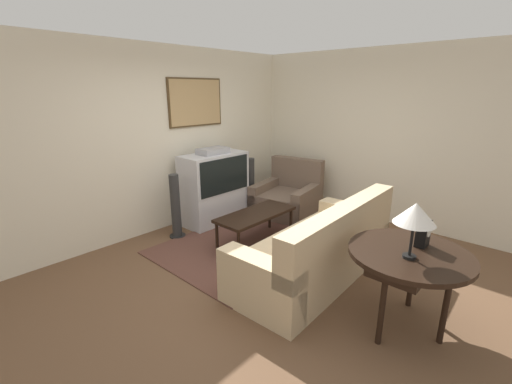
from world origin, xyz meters
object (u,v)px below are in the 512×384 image
console_table (410,259)px  speaker_tower_left (176,208)px  tv (214,187)px  armchair (288,198)px  mantel_clock (423,233)px  table_lamp (415,214)px  speaker_tower_right (251,186)px  coffee_table (256,216)px  couch (319,251)px

console_table → speaker_tower_left: 3.19m
tv → console_table: bearing=-100.1°
armchair → mantel_clock: mantel_clock is taller
armchair → table_lamp: 3.28m
speaker_tower_right → console_table: bearing=-113.3°
coffee_table → couch: bearing=-98.4°
tv → mantel_clock: (-0.39, -3.25, 0.29)m
couch → coffee_table: 1.14m
table_lamp → couch: bearing=71.6°
table_lamp → speaker_tower_right: table_lamp is taller
console_table → speaker_tower_left: (-0.21, 3.17, -0.23)m
armchair → speaker_tower_left: bearing=-117.9°
tv → couch: tv is taller
console_table → speaker_tower_right: (1.36, 3.17, -0.23)m
console_table → mantel_clock: bearing=-8.7°
mantel_clock → speaker_tower_left: size_ratio=0.25×
tv → table_lamp: bearing=-102.1°
armchair → table_lamp: bearing=-45.1°
mantel_clock → speaker_tower_left: mantel_clock is taller
tv → coffee_table: 1.09m
tv → speaker_tower_left: bearing=-176.2°
armchair → speaker_tower_left: speaker_tower_left is taller
armchair → table_lamp: size_ratio=2.39×
console_table → coffee_table: bearing=79.5°
tv → speaker_tower_right: size_ratio=1.29×
couch → speaker_tower_left: bearing=-80.2°
couch → console_table: (-0.23, -1.04, 0.36)m
mantel_clock → speaker_tower_left: (-0.40, 3.20, -0.42)m
couch → speaker_tower_left: size_ratio=2.38×
armchair → coffee_table: size_ratio=0.97×
table_lamp → mantel_clock: table_lamp is taller
speaker_tower_left → table_lamp: bearing=-88.4°
table_lamp → speaker_tower_right: (1.49, 3.20, -0.69)m
mantel_clock → couch: bearing=87.4°
speaker_tower_left → tv: bearing=3.8°
couch → table_lamp: 1.39m
mantel_clock → armchair: bearing=60.3°
table_lamp → coffee_table: bearing=76.6°
couch → table_lamp: (-0.36, -1.07, 0.81)m
armchair → speaker_tower_left: (-1.89, 0.59, 0.16)m
console_table → speaker_tower_right: 3.46m
tv → speaker_tower_right: bearing=-3.8°
coffee_table → mantel_clock: bearing=-95.6°
coffee_table → table_lamp: size_ratio=2.46×
tv → console_table: tv is taller
couch → speaker_tower_right: bearing=-120.0°
tv → speaker_tower_left: 0.80m
couch → console_table: couch is taller
armchair → mantel_clock: bearing=-40.3°
tv → speaker_tower_left: tv is taller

